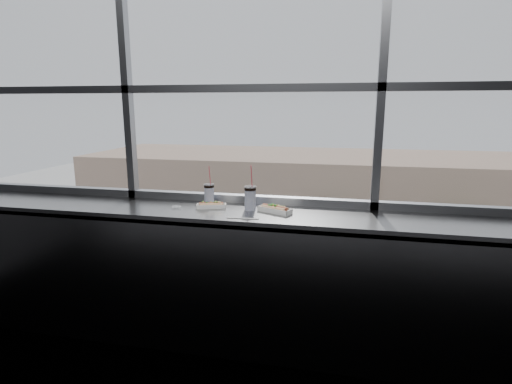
% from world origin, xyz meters
% --- Properties ---
extents(wall_back_lower, '(6.00, 0.00, 6.00)m').
position_xyz_m(wall_back_lower, '(0.00, 1.50, 0.55)').
color(wall_back_lower, black).
rests_on(wall_back_lower, ground).
extents(window_glass, '(6.00, 0.00, 6.00)m').
position_xyz_m(window_glass, '(0.00, 1.52, 2.30)').
color(window_glass, silver).
rests_on(window_glass, ground).
extents(window_mullions, '(6.00, 0.08, 2.40)m').
position_xyz_m(window_mullions, '(0.00, 1.50, 2.30)').
color(window_mullions, gray).
rests_on(window_mullions, ground).
extents(counter, '(6.00, 0.55, 0.06)m').
position_xyz_m(counter, '(0.00, 1.23, 1.07)').
color(counter, gray).
rests_on(counter, ground).
extents(counter_fascia, '(6.00, 0.04, 1.04)m').
position_xyz_m(counter_fascia, '(0.00, 0.97, 0.55)').
color(counter_fascia, gray).
rests_on(counter_fascia, ground).
extents(hotdog_tray_left, '(0.24, 0.13, 0.06)m').
position_xyz_m(hotdog_tray_left, '(-0.22, 1.26, 1.12)').
color(hotdog_tray_left, white).
rests_on(hotdog_tray_left, counter).
extents(hotdog_tray_right, '(0.27, 0.19, 0.06)m').
position_xyz_m(hotdog_tray_right, '(0.28, 1.23, 1.13)').
color(hotdog_tray_right, white).
rests_on(hotdog_tray_right, counter).
extents(soda_cup_left, '(0.08, 0.08, 0.31)m').
position_xyz_m(soda_cup_left, '(-0.27, 1.38, 1.19)').
color(soda_cup_left, white).
rests_on(soda_cup_left, counter).
extents(soda_cup_right, '(0.09, 0.09, 0.34)m').
position_xyz_m(soda_cup_right, '(0.09, 1.28, 1.20)').
color(soda_cup_right, white).
rests_on(soda_cup_right, counter).
extents(loose_straw, '(0.23, 0.02, 0.01)m').
position_xyz_m(loose_straw, '(0.09, 1.02, 1.10)').
color(loose_straw, white).
rests_on(loose_straw, counter).
extents(wrapper, '(0.09, 0.06, 0.02)m').
position_xyz_m(wrapper, '(-0.48, 1.20, 1.11)').
color(wrapper, silver).
rests_on(wrapper, counter).
extents(plaza_ground, '(120.00, 120.00, 0.00)m').
position_xyz_m(plaza_ground, '(0.00, 45.00, -11.00)').
color(plaza_ground, '#BCBBB8').
rests_on(plaza_ground, ground).
extents(street_asphalt, '(80.00, 10.00, 0.06)m').
position_xyz_m(street_asphalt, '(0.00, 21.50, -10.97)').
color(street_asphalt, black).
rests_on(street_asphalt, plaza_ground).
extents(far_sidewalk, '(80.00, 6.00, 0.04)m').
position_xyz_m(far_sidewalk, '(0.00, 29.50, -10.98)').
color(far_sidewalk, '#BCBBB8').
rests_on(far_sidewalk, plaza_ground).
extents(far_building, '(50.00, 14.00, 8.00)m').
position_xyz_m(far_building, '(0.00, 39.50, -7.00)').
color(far_building, tan).
rests_on(far_building, plaza_ground).
extents(car_far_a, '(3.32, 6.59, 2.11)m').
position_xyz_m(car_far_a, '(-11.46, 25.50, -9.88)').
color(car_far_a, '#3A3A3A').
rests_on(car_far_a, street_asphalt).
extents(car_far_b, '(2.63, 5.91, 1.94)m').
position_xyz_m(car_far_b, '(0.85, 25.50, -9.97)').
color(car_far_b, brown).
rests_on(car_far_b, street_asphalt).
extents(car_near_d, '(3.23, 7.08, 2.32)m').
position_xyz_m(car_near_d, '(7.77, 17.50, -9.78)').
color(car_near_d, silver).
rests_on(car_near_d, street_asphalt).
extents(car_near_b, '(3.33, 6.46, 2.06)m').
position_xyz_m(car_near_b, '(-7.16, 17.50, -9.91)').
color(car_near_b, black).
rests_on(car_near_b, street_asphalt).
extents(car_near_c, '(3.09, 6.56, 2.13)m').
position_xyz_m(car_near_c, '(1.43, 17.50, -9.87)').
color(car_near_c, '#BB4239').
rests_on(car_near_c, street_asphalt).
extents(pedestrian_d, '(1.01, 0.76, 2.27)m').
position_xyz_m(pedestrian_d, '(9.41, 29.99, -9.82)').
color(pedestrian_d, '#66605B').
rests_on(pedestrian_d, far_sidewalk).
extents(pedestrian_a, '(0.86, 0.65, 1.94)m').
position_xyz_m(pedestrian_a, '(-7.85, 29.02, -9.99)').
color(pedestrian_a, '#66605B').
rests_on(pedestrian_a, far_sidewalk).
extents(tree_left, '(2.87, 2.87, 4.49)m').
position_xyz_m(tree_left, '(-9.84, 29.50, -7.95)').
color(tree_left, '#47382B').
rests_on(tree_left, far_sidewalk).
extents(tree_center, '(3.20, 3.20, 4.99)m').
position_xyz_m(tree_center, '(0.39, 29.50, -7.61)').
color(tree_center, '#47382B').
rests_on(tree_center, far_sidewalk).
extents(tree_right, '(3.45, 3.45, 5.40)m').
position_xyz_m(tree_right, '(9.87, 29.50, -7.34)').
color(tree_right, '#47382B').
rests_on(tree_right, far_sidewalk).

